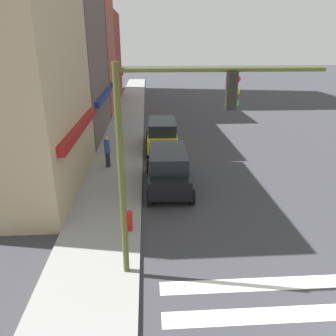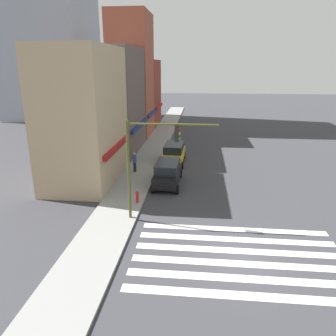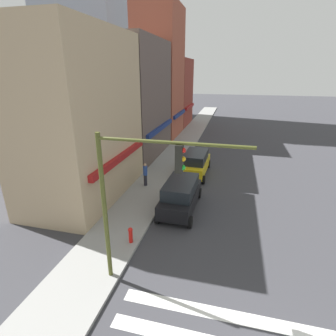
# 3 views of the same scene
# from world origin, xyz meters

# --- Properties ---
(ground_plane) EXTENTS (200.00, 200.00, 0.00)m
(ground_plane) POSITION_xyz_m (0.00, 0.00, 0.00)
(ground_plane) COLOR #38383D
(sidewalk_left) EXTENTS (120.00, 3.00, 0.15)m
(sidewalk_left) POSITION_xyz_m (0.00, 7.50, 0.07)
(sidewalk_left) COLOR gray
(sidewalk_left) RESTS_ON ground_plane
(crosswalk_stripes) EXTENTS (6.49, 10.80, 0.01)m
(crosswalk_stripes) POSITION_xyz_m (0.00, 0.00, 0.00)
(crosswalk_stripes) COLOR silver
(crosswalk_stripes) RESTS_ON ground_plane
(storefront_row) EXTENTS (35.37, 5.30, 15.84)m
(storefront_row) POSITION_xyz_m (24.10, 11.50, 6.11)
(storefront_row) COLOR tan
(storefront_row) RESTS_ON ground_plane
(traffic_signal) EXTENTS (0.32, 5.39, 6.33)m
(traffic_signal) POSITION_xyz_m (3.67, 5.14, 4.37)
(traffic_signal) COLOR #474C1E
(traffic_signal) RESTS_ON ground_plane
(suv_black) EXTENTS (4.74, 2.12, 1.94)m
(suv_black) POSITION_xyz_m (10.22, 4.70, 1.03)
(suv_black) COLOR black
(suv_black) RESTS_ON ground_plane
(suv_yellow) EXTENTS (4.75, 2.12, 1.94)m
(suv_yellow) POSITION_xyz_m (16.51, 4.70, 1.03)
(suv_yellow) COLOR yellow
(suv_yellow) RESTS_ON ground_plane
(pedestrian_blue_shirt) EXTENTS (0.32, 0.32, 1.77)m
(pedestrian_blue_shirt) POSITION_xyz_m (12.86, 7.94, 1.07)
(pedestrian_blue_shirt) COLOR #23232D
(pedestrian_blue_shirt) RESTS_ON sidewalk_left
(fire_hydrant) EXTENTS (0.24, 0.24, 0.84)m
(fire_hydrant) POSITION_xyz_m (5.99, 6.40, 0.61)
(fire_hydrant) COLOR red
(fire_hydrant) RESTS_ON sidewalk_left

